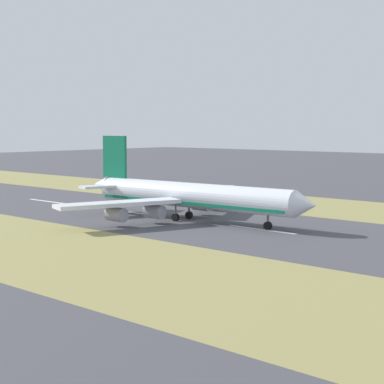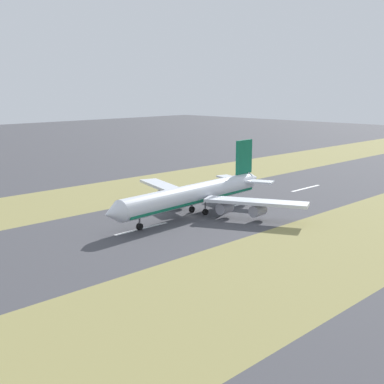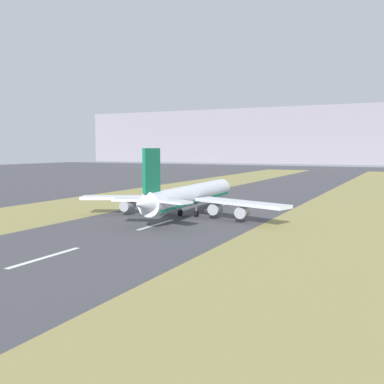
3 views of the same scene
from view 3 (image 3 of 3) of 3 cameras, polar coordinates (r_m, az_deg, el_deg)
ground_plane at (r=138.00m, az=-0.05°, el=-2.83°), size 800.00×800.00×0.00m
grass_median_west at (r=162.83m, az=-14.40°, el=-1.72°), size 40.00×600.00×0.01m
grass_median_east at (r=125.00m, az=18.83°, el=-4.01°), size 40.00×600.00×0.01m
centreline_dash_near at (r=88.31m, az=-18.13°, el=-7.89°), size 1.20×18.00×0.01m
centreline_dash_mid at (r=119.53m, az=-4.58°, el=-4.15°), size 1.20×18.00×0.01m
centreline_dash_far at (r=154.85m, az=3.02°, el=-1.92°), size 1.20×18.00×0.01m
airplane_main_jet at (r=134.03m, az=-0.31°, el=-0.49°), size 64.01×67.21×20.20m
mountain_ridge at (r=645.47m, az=21.01°, el=6.71°), size 800.00×120.00×74.72m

